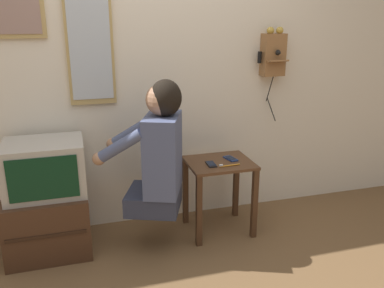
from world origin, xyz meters
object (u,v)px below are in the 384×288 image
wall_mirror (90,50)px  cell_phone_held (211,164)px  television (45,168)px  cell_phone_spare (231,159)px  wall_phone_antique (273,54)px  person (159,150)px  framed_picture (12,7)px  toothbrush (228,165)px

wall_mirror → cell_phone_held: size_ratio=6.13×
television → wall_mirror: size_ratio=0.68×
cell_phone_held → cell_phone_spare: (0.18, 0.07, 0.00)m
wall_phone_antique → cell_phone_spare: bearing=-149.2°
wall_mirror → cell_phone_spare: (0.97, -0.30, -0.81)m
person → cell_phone_held: size_ratio=7.24×
framed_picture → toothbrush: (1.37, -0.44, -1.09)m
person → toothbrush: size_ratio=5.74×
wall_mirror → cell_phone_spare: bearing=-17.5°
wall_phone_antique → cell_phone_held: size_ratio=5.93×
person → framed_picture: 1.34m
television → framed_picture: 1.08m
cell_phone_spare → toothbrush: size_ratio=0.83×
wall_phone_antique → cell_phone_held: bearing=-151.7°
person → framed_picture: bearing=84.0°
person → television: bearing=96.7°
television → framed_picture: (-0.11, 0.25, 1.04)m
wall_phone_antique → cell_phone_held: (-0.62, -0.34, -0.75)m
cell_phone_spare → television: bearing=165.5°
toothbrush → person: bearing=87.8°
person → cell_phone_held: person is taller
wall_mirror → cell_phone_spare: wall_mirror is taller
person → wall_phone_antique: size_ratio=1.22×
television → cell_phone_spare: (1.34, -0.06, -0.05)m
cell_phone_held → wall_mirror: bearing=157.6°
person → framed_picture: framed_picture is taller
wall_phone_antique → cell_phone_held: 1.03m
wall_phone_antique → wall_mirror: size_ratio=0.97×
person → television: 0.79m
wall_mirror → cell_phone_spare: size_ratio=5.82×
person → toothbrush: bearing=-67.5°
framed_picture → cell_phone_held: (1.26, -0.38, -1.09)m
television → wall_phone_antique: (1.78, 0.20, 0.70)m
person → cell_phone_spare: person is taller
wall_phone_antique → cell_phone_spare: size_ratio=5.64×
television → cell_phone_held: (1.16, -0.13, -0.05)m
cell_phone_held → toothbrush: (0.11, -0.06, 0.00)m
television → cell_phone_held: television is taller
framed_picture → television: bearing=-66.4°
wall_mirror → cell_phone_held: 1.19m
person → framed_picture: (-0.86, 0.45, 0.92)m
framed_picture → toothbrush: framed_picture is taller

